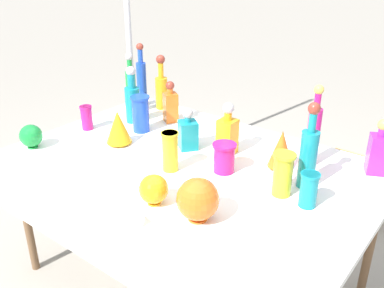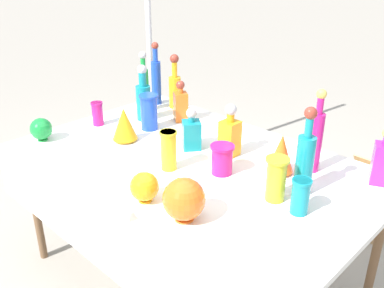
{
  "view_description": "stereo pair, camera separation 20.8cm",
  "coord_description": "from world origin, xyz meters",
  "px_view_note": "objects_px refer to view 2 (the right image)",
  "views": [
    {
      "loc": [
        1.16,
        -1.49,
        1.74
      ],
      "look_at": [
        0.0,
        0.0,
        0.86
      ],
      "focal_mm": 40.0,
      "sensor_mm": 36.0,
      "label": 1
    },
    {
      "loc": [
        1.32,
        -1.35,
        1.74
      ],
      "look_at": [
        0.0,
        0.0,
        0.86
      ],
      "focal_mm": 40.0,
      "sensor_mm": 36.0,
      "label": 2
    }
  ],
  "objects_px": {
    "square_decanter_1": "(191,132)",
    "slender_vase_0": "(300,195)",
    "round_bowl_2": "(41,129)",
    "fluted_vase_0": "(124,124)",
    "tall_bottle_2": "(305,159)",
    "canopy_pole": "(149,43)",
    "tall_bottle_4": "(144,86)",
    "square_decanter_2": "(383,160)",
    "slender_vase_2": "(222,158)",
    "slender_vase_1": "(169,149)",
    "slender_vase_5": "(276,178)",
    "tall_bottle_5": "(175,87)",
    "tall_bottle_0": "(316,137)",
    "round_bowl_1": "(144,187)",
    "square_decanter_0": "(181,104)",
    "square_decanter_3": "(230,134)",
    "round_bowl_0": "(184,199)",
    "tall_bottle_1": "(143,98)",
    "slender_vase_4": "(149,111)",
    "fluted_vase_1": "(281,153)",
    "tall_bottle_3": "(156,78)",
    "cardboard_box_behind_left": "(365,200)",
    "slender_vase_3": "(97,113)"
  },
  "relations": [
    {
      "from": "slender_vase_0",
      "to": "slender_vase_5",
      "type": "height_order",
      "value": "slender_vase_5"
    },
    {
      "from": "tall_bottle_1",
      "to": "slender_vase_4",
      "type": "distance_m",
      "value": 0.16
    },
    {
      "from": "square_decanter_2",
      "to": "slender_vase_2",
      "type": "relative_size",
      "value": 1.89
    },
    {
      "from": "square_decanter_1",
      "to": "round_bowl_1",
      "type": "bearing_deg",
      "value": -66.45
    },
    {
      "from": "round_bowl_2",
      "to": "canopy_pole",
      "type": "bearing_deg",
      "value": 108.86
    },
    {
      "from": "slender_vase_4",
      "to": "round_bowl_0",
      "type": "bearing_deg",
      "value": -32.37
    },
    {
      "from": "slender_vase_1",
      "to": "slender_vase_5",
      "type": "bearing_deg",
      "value": 13.5
    },
    {
      "from": "canopy_pole",
      "to": "tall_bottle_4",
      "type": "bearing_deg",
      "value": -44.35
    },
    {
      "from": "slender_vase_2",
      "to": "round_bowl_0",
      "type": "bearing_deg",
      "value": -70.33
    },
    {
      "from": "slender_vase_2",
      "to": "square_decanter_0",
      "type": "bearing_deg",
      "value": 151.75
    },
    {
      "from": "tall_bottle_2",
      "to": "slender_vase_4",
      "type": "height_order",
      "value": "tall_bottle_2"
    },
    {
      "from": "tall_bottle_5",
      "to": "round_bowl_0",
      "type": "height_order",
      "value": "tall_bottle_5"
    },
    {
      "from": "square_decanter_3",
      "to": "cardboard_box_behind_left",
      "type": "distance_m",
      "value": 1.3
    },
    {
      "from": "square_decanter_1",
      "to": "tall_bottle_4",
      "type": "bearing_deg",
      "value": 162.5
    },
    {
      "from": "tall_bottle_4",
      "to": "fluted_vase_0",
      "type": "bearing_deg",
      "value": -53.64
    },
    {
      "from": "slender_vase_5",
      "to": "fluted_vase_1",
      "type": "relative_size",
      "value": 1.0
    },
    {
      "from": "tall_bottle_4",
      "to": "round_bowl_2",
      "type": "height_order",
      "value": "tall_bottle_4"
    },
    {
      "from": "tall_bottle_3",
      "to": "square_decanter_3",
      "type": "bearing_deg",
      "value": -16.9
    },
    {
      "from": "tall_bottle_2",
      "to": "square_decanter_2",
      "type": "height_order",
      "value": "tall_bottle_2"
    },
    {
      "from": "cardboard_box_behind_left",
      "to": "canopy_pole",
      "type": "xyz_separation_m",
      "value": [
        -1.6,
        -0.49,
        0.9
      ]
    },
    {
      "from": "fluted_vase_0",
      "to": "tall_bottle_5",
      "type": "bearing_deg",
      "value": 108.44
    },
    {
      "from": "square_decanter_3",
      "to": "slender_vase_3",
      "type": "bearing_deg",
      "value": -163.82
    },
    {
      "from": "fluted_vase_0",
      "to": "square_decanter_1",
      "type": "bearing_deg",
      "value": 29.29
    },
    {
      "from": "square_decanter_3",
      "to": "round_bowl_0",
      "type": "distance_m",
      "value": 0.61
    },
    {
      "from": "square_decanter_0",
      "to": "fluted_vase_1",
      "type": "distance_m",
      "value": 0.82
    },
    {
      "from": "tall_bottle_2",
      "to": "canopy_pole",
      "type": "height_order",
      "value": "canopy_pole"
    },
    {
      "from": "slender_vase_0",
      "to": "canopy_pole",
      "type": "xyz_separation_m",
      "value": [
        -1.77,
        0.75,
        0.23
      ]
    },
    {
      "from": "tall_bottle_3",
      "to": "cardboard_box_behind_left",
      "type": "distance_m",
      "value": 1.63
    },
    {
      "from": "square_decanter_2",
      "to": "slender_vase_2",
      "type": "distance_m",
      "value": 0.72
    },
    {
      "from": "tall_bottle_5",
      "to": "square_decanter_2",
      "type": "bearing_deg",
      "value": -1.6
    },
    {
      "from": "tall_bottle_2",
      "to": "square_decanter_3",
      "type": "bearing_deg",
      "value": 171.89
    },
    {
      "from": "square_decanter_1",
      "to": "slender_vase_0",
      "type": "xyz_separation_m",
      "value": [
        0.73,
        -0.13,
        -0.01
      ]
    },
    {
      "from": "fluted_vase_1",
      "to": "round_bowl_1",
      "type": "xyz_separation_m",
      "value": [
        -0.27,
        -0.6,
        -0.03
      ]
    },
    {
      "from": "tall_bottle_4",
      "to": "slender_vase_4",
      "type": "relative_size",
      "value": 1.86
    },
    {
      "from": "tall_bottle_3",
      "to": "square_decanter_3",
      "type": "xyz_separation_m",
      "value": [
        0.85,
        -0.26,
        -0.06
      ]
    },
    {
      "from": "square_decanter_1",
      "to": "slender_vase_1",
      "type": "xyz_separation_m",
      "value": [
        0.08,
        -0.24,
        0.01
      ]
    },
    {
      "from": "fluted_vase_1",
      "to": "round_bowl_1",
      "type": "relative_size",
      "value": 1.49
    },
    {
      "from": "tall_bottle_5",
      "to": "canopy_pole",
      "type": "relative_size",
      "value": 0.13
    },
    {
      "from": "cardboard_box_behind_left",
      "to": "square_decanter_2",
      "type": "bearing_deg",
      "value": -68.67
    },
    {
      "from": "slender_vase_0",
      "to": "slender_vase_1",
      "type": "height_order",
      "value": "slender_vase_1"
    },
    {
      "from": "round_bowl_2",
      "to": "fluted_vase_0",
      "type": "bearing_deg",
      "value": 43.97
    },
    {
      "from": "tall_bottle_4",
      "to": "square_decanter_1",
      "type": "bearing_deg",
      "value": -17.5
    },
    {
      "from": "tall_bottle_3",
      "to": "fluted_vase_0",
      "type": "distance_m",
      "value": 0.62
    },
    {
      "from": "tall_bottle_2",
      "to": "slender_vase_0",
      "type": "height_order",
      "value": "tall_bottle_2"
    },
    {
      "from": "tall_bottle_3",
      "to": "square_decanter_0",
      "type": "distance_m",
      "value": 0.36
    },
    {
      "from": "tall_bottle_3",
      "to": "slender_vase_4",
      "type": "bearing_deg",
      "value": -47.07
    },
    {
      "from": "tall_bottle_0",
      "to": "slender_vase_5",
      "type": "height_order",
      "value": "tall_bottle_0"
    },
    {
      "from": "tall_bottle_0",
      "to": "square_decanter_2",
      "type": "relative_size",
      "value": 1.5
    },
    {
      "from": "slender_vase_2",
      "to": "fluted_vase_0",
      "type": "relative_size",
      "value": 0.76
    },
    {
      "from": "tall_bottle_2",
      "to": "canopy_pole",
      "type": "xyz_separation_m",
      "value": [
        -1.7,
        0.6,
        0.15
      ]
    }
  ]
}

